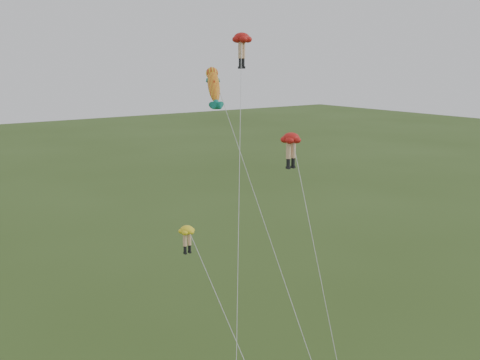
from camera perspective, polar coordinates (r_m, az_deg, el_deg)
legs_kite_red_high at (r=35.06m, az=0.17°, el=14.00°), size 8.31×10.53×19.89m
legs_kite_red_mid at (r=33.09m, az=5.57°, el=3.73°), size 2.93×8.06×13.80m
legs_kite_yellow at (r=31.17m, az=-5.33°, el=-6.33°), size 1.29×10.39×8.75m
fish_kite at (r=36.67m, az=-2.78°, el=9.99°), size 3.04×15.22×18.02m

